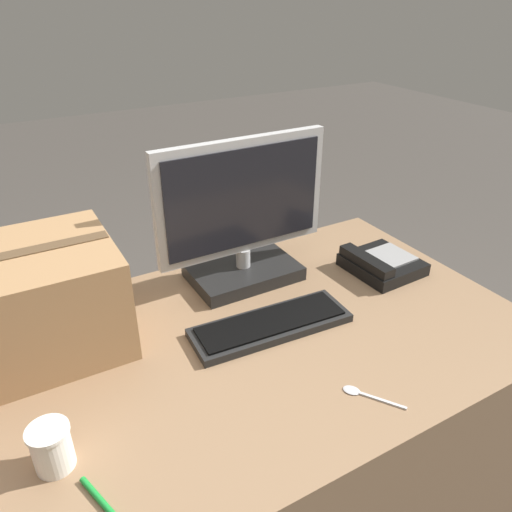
% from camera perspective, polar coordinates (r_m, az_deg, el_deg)
% --- Properties ---
extents(office_desk, '(1.80, 0.90, 0.72)m').
position_cam_1_polar(office_desk, '(1.53, -6.21, -21.84)').
color(office_desk, '#8C6B4C').
rests_on(office_desk, ground_plane).
extents(monitor, '(0.54, 0.22, 0.44)m').
position_cam_1_polar(monitor, '(1.48, -1.51, 3.67)').
color(monitor, black).
rests_on(monitor, office_desk).
extents(keyboard, '(0.44, 0.17, 0.03)m').
position_cam_1_polar(keyboard, '(1.35, 1.70, -7.83)').
color(keyboard, black).
rests_on(keyboard, office_desk).
extents(desk_phone, '(0.21, 0.22, 0.07)m').
position_cam_1_polar(desk_phone, '(1.65, 14.05, -0.85)').
color(desk_phone, black).
rests_on(desk_phone, office_desk).
extents(paper_cup_right, '(0.08, 0.08, 0.10)m').
position_cam_1_polar(paper_cup_right, '(1.08, -22.31, -19.59)').
color(paper_cup_right, white).
rests_on(paper_cup_right, office_desk).
extents(spoon, '(0.10, 0.13, 0.00)m').
position_cam_1_polar(spoon, '(1.19, 12.04, -15.15)').
color(spoon, silver).
rests_on(spoon, office_desk).
extents(cardboard_box, '(0.36, 0.36, 0.27)m').
position_cam_1_polar(cardboard_box, '(1.34, -23.13, -4.50)').
color(cardboard_box, '#9E754C').
rests_on(cardboard_box, office_desk).
extents(pen_marker, '(0.05, 0.13, 0.01)m').
position_cam_1_polar(pen_marker, '(1.03, -17.26, -25.20)').
color(pen_marker, '#198C33').
rests_on(pen_marker, office_desk).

